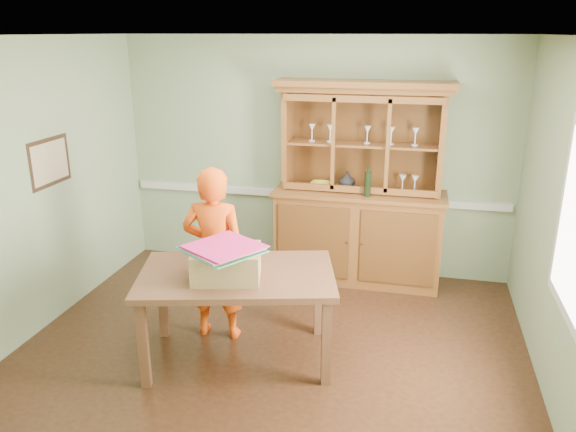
% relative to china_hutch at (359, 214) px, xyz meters
% --- Properties ---
extents(floor, '(4.50, 4.50, 0.00)m').
position_rel_china_hutch_xyz_m(floor, '(-0.56, -1.75, -0.79)').
color(floor, '#442515').
rests_on(floor, ground).
extents(ceiling, '(4.50, 4.50, 0.00)m').
position_rel_china_hutch_xyz_m(ceiling, '(-0.56, -1.75, 1.91)').
color(ceiling, white).
rests_on(ceiling, wall_back).
extents(wall_back, '(4.50, 0.00, 4.50)m').
position_rel_china_hutch_xyz_m(wall_back, '(-0.56, 0.25, 0.56)').
color(wall_back, gray).
rests_on(wall_back, floor).
extents(wall_left, '(0.00, 4.00, 4.00)m').
position_rel_china_hutch_xyz_m(wall_left, '(-2.81, -1.75, 0.56)').
color(wall_left, gray).
rests_on(wall_left, floor).
extents(wall_right, '(0.00, 4.00, 4.00)m').
position_rel_china_hutch_xyz_m(wall_right, '(1.69, -1.75, 0.56)').
color(wall_right, gray).
rests_on(wall_right, floor).
extents(wall_front, '(4.50, 0.00, 4.50)m').
position_rel_china_hutch_xyz_m(wall_front, '(-0.56, -3.75, 0.56)').
color(wall_front, gray).
rests_on(wall_front, floor).
extents(chair_rail, '(4.41, 0.05, 0.08)m').
position_rel_china_hutch_xyz_m(chair_rail, '(-0.56, 0.23, 0.11)').
color(chair_rail, silver).
rests_on(chair_rail, wall_back).
extents(framed_map, '(0.03, 0.60, 0.46)m').
position_rel_china_hutch_xyz_m(framed_map, '(-2.79, -1.45, 0.76)').
color(framed_map, '#332014').
rests_on(framed_map, wall_left).
extents(window_panel, '(0.03, 0.96, 1.36)m').
position_rel_china_hutch_xyz_m(window_panel, '(1.67, -2.05, 0.71)').
color(window_panel, silver).
rests_on(window_panel, wall_right).
extents(china_hutch, '(1.90, 0.63, 2.24)m').
position_rel_china_hutch_xyz_m(china_hutch, '(0.00, 0.00, 0.00)').
color(china_hutch, brown).
rests_on(china_hutch, floor).
extents(dining_table, '(1.81, 1.35, 0.81)m').
position_rel_china_hutch_xyz_m(dining_table, '(-0.80, -1.91, -0.07)').
color(dining_table, brown).
rests_on(dining_table, floor).
extents(cardboard_box, '(0.62, 0.54, 0.25)m').
position_rel_china_hutch_xyz_m(cardboard_box, '(-0.85, -2.02, 0.15)').
color(cardboard_box, '#A28254').
rests_on(cardboard_box, dining_table).
extents(kite_stack, '(0.71, 0.71, 0.04)m').
position_rel_china_hutch_xyz_m(kite_stack, '(-0.86, -2.05, 0.30)').
color(kite_stack, '#32AC60').
rests_on(kite_stack, cardboard_box).
extents(person, '(0.61, 0.42, 1.62)m').
position_rel_china_hutch_xyz_m(person, '(-1.12, -1.56, 0.03)').
color(person, '#FD5410').
rests_on(person, floor).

